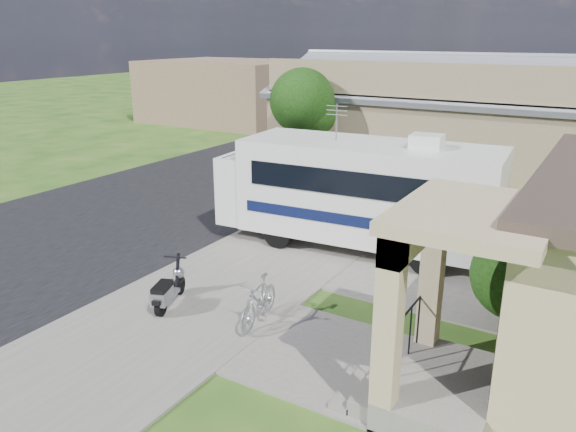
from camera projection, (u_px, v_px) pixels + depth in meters
The scene contains 18 objects.
ground at pixel (249, 305), 12.45m from camera, with size 120.00×120.00×0.00m, color #1C4312.
street_slab at pixel (239, 172), 24.27m from camera, with size 9.00×80.00×0.02m, color black.
sidewalk_slab at pixel (379, 193), 21.08m from camera, with size 4.00×80.00×0.06m, color #625F58.
driveway_slab at pixel (388, 252), 15.38m from camera, with size 7.00×6.00×0.05m, color #625F58.
walk_slab at pixel (354, 365), 10.16m from camera, with size 4.00×3.00×0.05m, color #625F58.
warehouse at pixel (441, 128), 23.21m from camera, with size 12.50×8.40×5.04m.
distant_bldg_far at pixel (228, 91), 38.08m from camera, with size 10.00×8.00×4.00m, color brown.
distant_bldg_near at pixel (333, 85), 47.00m from camera, with size 8.00×7.00×3.20m, color #79684B.
street_tree_a at pixel (305, 104), 20.63m from camera, with size 2.44×2.40×4.58m.
street_tree_b at pixel (401, 81), 28.73m from camera, with size 2.44×2.40×4.73m.
street_tree_c at pixel (450, 76), 36.15m from camera, with size 2.44×2.40×4.42m.
motorhome at pixel (358, 190), 15.28m from camera, with size 7.80×2.97×3.92m.
shrub at pixel (522, 271), 11.09m from camera, with size 2.02×1.93×2.48m.
scooter at pixel (168, 290), 12.15m from camera, with size 0.77×1.47×1.00m.
bicycle at pixel (259, 303), 11.47m from camera, with size 0.46×1.62×0.98m, color #94959B.
pickup_truck at pixel (302, 144), 26.20m from camera, with size 2.63×5.70×1.59m, color silver.
van at pixel (360, 124), 31.60m from camera, with size 2.36×5.80×1.68m, color silver.
garden_hose at pixel (406, 364), 10.09m from camera, with size 0.35×0.35×0.16m, color #146816.
Camera 1 is at (6.52, -9.17, 5.75)m, focal length 35.00 mm.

